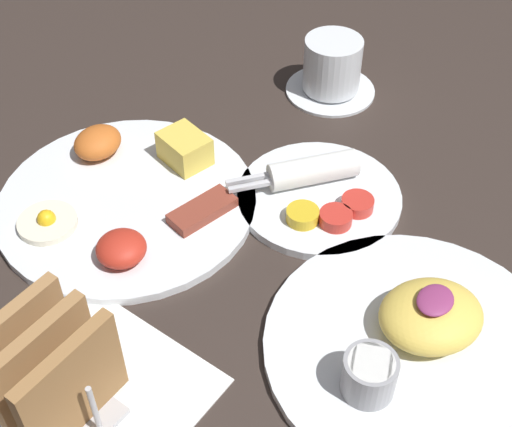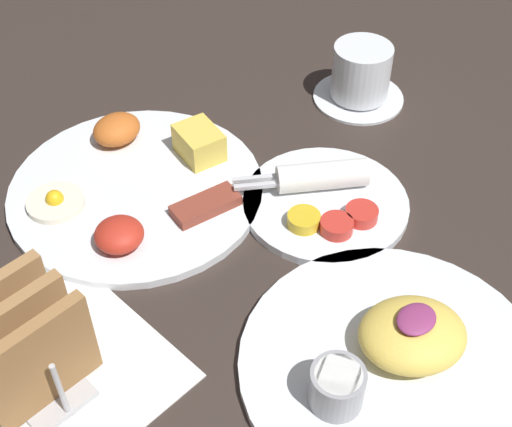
{
  "view_description": "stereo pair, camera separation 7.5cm",
  "coord_description": "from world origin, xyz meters",
  "px_view_note": "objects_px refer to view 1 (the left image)",
  "views": [
    {
      "loc": [
        -0.4,
        -0.25,
        0.56
      ],
      "look_at": [
        0.04,
        0.07,
        0.03
      ],
      "focal_mm": 50.0,
      "sensor_mm": 36.0,
      "label": 1
    },
    {
      "loc": [
        -0.35,
        -0.31,
        0.56
      ],
      "look_at": [
        0.04,
        0.07,
        0.03
      ],
      "focal_mm": 50.0,
      "sensor_mm": 36.0,
      "label": 2
    }
  ],
  "objects_px": {
    "plate_breakfast": "(128,196)",
    "coffee_cup": "(332,69)",
    "plate_foreground": "(415,342)",
    "plate_condiments": "(319,193)",
    "toast_rack": "(47,371)"
  },
  "relations": [
    {
      "from": "plate_foreground",
      "to": "toast_rack",
      "type": "xyz_separation_m",
      "value": [
        -0.23,
        0.23,
        0.04
      ]
    },
    {
      "from": "plate_breakfast",
      "to": "plate_condiments",
      "type": "distance_m",
      "value": 0.21
    },
    {
      "from": "plate_foreground",
      "to": "plate_condiments",
      "type": "bearing_deg",
      "value": 56.41
    },
    {
      "from": "plate_foreground",
      "to": "toast_rack",
      "type": "relative_size",
      "value": 2.44
    },
    {
      "from": "coffee_cup",
      "to": "plate_foreground",
      "type": "bearing_deg",
      "value": -137.46
    },
    {
      "from": "plate_condiments",
      "to": "toast_rack",
      "type": "distance_m",
      "value": 0.36
    },
    {
      "from": "plate_foreground",
      "to": "coffee_cup",
      "type": "height_order",
      "value": "coffee_cup"
    },
    {
      "from": "plate_condiments",
      "to": "plate_foreground",
      "type": "relative_size",
      "value": 0.66
    },
    {
      "from": "plate_condiments",
      "to": "plate_foreground",
      "type": "distance_m",
      "value": 0.22
    },
    {
      "from": "plate_breakfast",
      "to": "plate_foreground",
      "type": "height_order",
      "value": "plate_foreground"
    },
    {
      "from": "plate_breakfast",
      "to": "coffee_cup",
      "type": "relative_size",
      "value": 2.42
    },
    {
      "from": "plate_foreground",
      "to": "toast_rack",
      "type": "bearing_deg",
      "value": 136.0
    },
    {
      "from": "plate_breakfast",
      "to": "plate_foreground",
      "type": "bearing_deg",
      "value": -88.51
    },
    {
      "from": "plate_breakfast",
      "to": "plate_foreground",
      "type": "relative_size",
      "value": 1.03
    },
    {
      "from": "plate_foreground",
      "to": "coffee_cup",
      "type": "distance_m",
      "value": 0.42
    }
  ]
}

